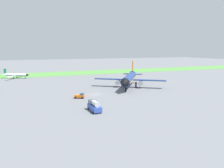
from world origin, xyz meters
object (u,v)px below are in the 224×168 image
object	(u,v)px
airplane_taxiing_turboprop	(16,75)
pushback_tug_midfield	(80,96)
fuel_truck_near_gate	(94,106)
airplane_midfield_jet	(129,78)

from	to	relation	value
airplane_taxiing_turboprop	pushback_tug_midfield	world-z (taller)	airplane_taxiing_turboprop
fuel_truck_near_gate	pushback_tug_midfield	bearing A→B (deg)	-1.38
fuel_truck_near_gate	airplane_midfield_jet	bearing A→B (deg)	-43.22
airplane_taxiing_turboprop	fuel_truck_near_gate	world-z (taller)	airplane_taxiing_turboprop
airplane_midfield_jet	pushback_tug_midfield	world-z (taller)	airplane_midfield_jet
airplane_midfield_jet	pushback_tug_midfield	distance (m)	30.26
airplane_midfield_jet	airplane_taxiing_turboprop	bearing A→B (deg)	-101.97
airplane_midfield_jet	fuel_truck_near_gate	distance (m)	40.87
airplane_taxiing_turboprop	fuel_truck_near_gate	distance (m)	88.40
airplane_taxiing_turboprop	fuel_truck_near_gate	size ratio (longest dim) A/B	2.81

